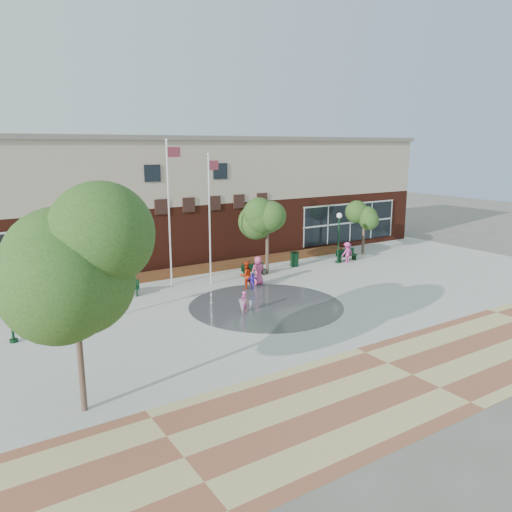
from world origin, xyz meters
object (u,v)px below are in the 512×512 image
flagpole_left (169,206)px  bench_left (123,291)px  flagpole_right (210,212)px  child_splash (244,302)px  trash_can (294,259)px  tree_big_left (72,255)px

flagpole_left → bench_left: (-3.39, -0.78, -4.68)m
flagpole_right → child_splash: 7.17m
flagpole_left → child_splash: bearing=-92.5°
trash_can → child_splash: child_splash is taller
tree_big_left → child_splash: bearing=30.1°
flagpole_left → child_splash: size_ratio=7.59×
flagpole_left → flagpole_right: (2.16, -1.15, -0.44)m
tree_big_left → child_splash: tree_big_left is taller
bench_left → tree_big_left: tree_big_left is taller
flagpole_right → tree_big_left: flagpole_right is taller
flagpole_right → child_splash: size_ratio=6.89×
flagpole_left → flagpole_right: size_ratio=1.10×
bench_left → tree_big_left: 13.79m
bench_left → trash_can: (12.75, 0.46, 0.24)m
bench_left → flagpole_left: bearing=36.1°
trash_can → child_splash: 10.74m
trash_can → tree_big_left: size_ratio=0.14×
tree_big_left → flagpole_right: bearing=46.7°
trash_can → child_splash: (-8.39, -6.70, 0.05)m
trash_can → tree_big_left: bearing=-145.7°
trash_can → flagpole_left: bearing=178.0°
flagpole_left → child_splash: (0.96, -7.02, -4.39)m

